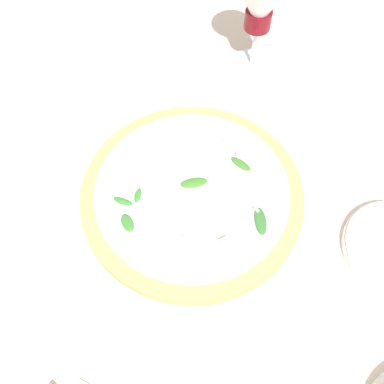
{
  "coord_description": "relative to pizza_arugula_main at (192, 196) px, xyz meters",
  "views": [
    {
      "loc": [
        0.16,
        -0.28,
        0.6
      ],
      "look_at": [
        0.02,
        0.02,
        0.03
      ],
      "focal_mm": 42.0,
      "sensor_mm": 36.0,
      "label": 1
    }
  ],
  "objects": [
    {
      "name": "ground_plane",
      "position": [
        -0.02,
        -0.02,
        -0.02
      ],
      "size": [
        6.0,
        6.0,
        0.0
      ],
      "primitive_type": "plane",
      "color": "beige"
    },
    {
      "name": "pizza_arugula_main",
      "position": [
        0.0,
        0.0,
        0.0
      ],
      "size": [
        0.35,
        0.35,
        0.05
      ],
      "color": "white",
      "rests_on": "ground_plane"
    },
    {
      "name": "wine_glass",
      "position": [
        -0.02,
        0.32,
        0.1
      ],
      "size": [
        0.08,
        0.08,
        0.17
      ],
      "color": "white",
      "rests_on": "ground_plane"
    }
  ]
}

